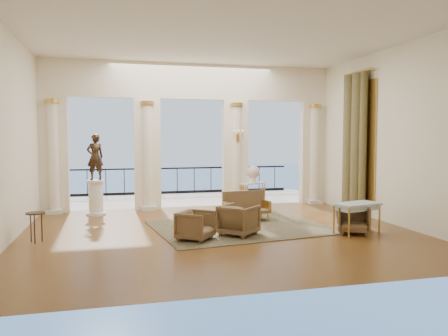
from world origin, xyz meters
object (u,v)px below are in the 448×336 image
object	(u,v)px
armchair_a	(196,224)
armchair_c	(349,216)
settee	(246,206)
armchair_d	(239,218)
game_table	(357,206)
pedestal	(96,198)
side_table	(35,217)
statue	(95,157)
console_table	(253,187)
armchair_b	(353,218)

from	to	relation	value
armchair_a	armchair_c	world-z (taller)	armchair_a
settee	armchair_a	bearing A→B (deg)	-139.14
armchair_d	game_table	bearing A→B (deg)	-144.72
pedestal	side_table	world-z (taller)	pedestal
settee	armchair_c	bearing A→B (deg)	-41.86
statue	console_table	xyz separation A→B (m)	(4.83, 0.43, -1.02)
armchair_b	pedestal	bearing A→B (deg)	171.51
settee	game_table	size ratio (longest dim) A/B	1.08
console_table	game_table	bearing A→B (deg)	-101.17
game_table	console_table	bearing A→B (deg)	88.75
armchair_a	armchair_d	world-z (taller)	armchair_d
pedestal	console_table	distance (m)	4.86
armchair_d	settee	distance (m)	1.70
settee	armchair_d	bearing A→B (deg)	-118.49
settee	pedestal	size ratio (longest dim) A/B	1.24
armchair_b	console_table	distance (m)	4.48
game_table	armchair_a	bearing A→B (deg)	160.58
pedestal	armchair_c	bearing A→B (deg)	-29.58
armchair_d	console_table	bearing A→B (deg)	-65.82
armchair_b	settee	bearing A→B (deg)	159.72
armchair_a	armchair_b	world-z (taller)	armchair_b
armchair_a	game_table	distance (m)	3.72
armchair_b	statue	distance (m)	7.17
settee	statue	bearing A→B (deg)	147.58
armchair_d	statue	bearing A→B (deg)	-0.68
statue	side_table	bearing A→B (deg)	50.70
armchair_b	settee	world-z (taller)	settee
armchair_a	armchair_b	bearing A→B (deg)	-56.15
game_table	statue	xyz separation A→B (m)	(-5.91, 3.99, 1.02)
statue	armchair_d	bearing A→B (deg)	112.96
armchair_d	console_table	size ratio (longest dim) A/B	0.89
game_table	statue	size ratio (longest dim) A/B	0.89
armchair_a	game_table	bearing A→B (deg)	-57.35
armchair_c	game_table	bearing A→B (deg)	11.42
game_table	armchair_d	bearing A→B (deg)	154.05
armchair_a	game_table	world-z (taller)	game_table
settee	side_table	size ratio (longest dim) A/B	1.95
armchair_d	pedestal	bearing A→B (deg)	-0.68
game_table	console_table	xyz separation A→B (m)	(-1.08, 4.43, -0.01)
armchair_b	armchair_c	world-z (taller)	armchair_b
settee	statue	xyz separation A→B (m)	(-3.89, 1.90, 1.26)
armchair_c	statue	distance (m)	7.08
armchair_b	game_table	xyz separation A→B (m)	(0.04, -0.08, 0.28)
armchair_a	game_table	xyz separation A→B (m)	(3.70, -0.29, 0.29)
armchair_a	console_table	world-z (taller)	console_table
settee	console_table	world-z (taller)	settee
statue	console_table	bearing A→B (deg)	165.04
armchair_b	settee	xyz separation A→B (m)	(-1.98, 2.02, 0.03)
statue	armchair_c	bearing A→B (deg)	130.32
settee	statue	size ratio (longest dim) A/B	0.96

